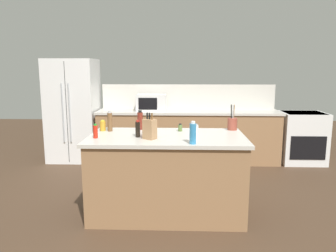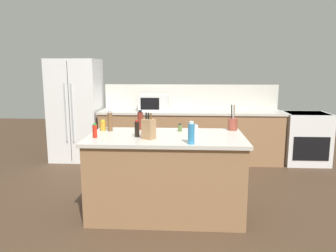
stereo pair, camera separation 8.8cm
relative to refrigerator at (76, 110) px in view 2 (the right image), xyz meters
The scene contains 17 objects.
ground_plane 3.05m from the refrigerator, 50.90° to the right, with size 14.00×14.00×0.00m, color #473323.
back_counter_run 2.18m from the refrigerator, ahead, with size 3.30×0.66×0.94m.
wall_backsplash 2.16m from the refrigerator, ahead, with size 3.26×0.03×0.46m, color beige.
kitchen_island 2.94m from the refrigerator, 50.90° to the right, with size 1.80×0.99×0.94m.
refrigerator is the anchor object (origin of this frame).
range_oven 4.22m from the refrigerator, ahead, with size 0.76×0.65×0.92m.
microwave 1.47m from the refrigerator, ahead, with size 0.53×0.39×0.30m.
knife_block 2.94m from the refrigerator, 55.95° to the right, with size 0.16×0.15×0.29m.
utensil_crock 3.23m from the refrigerator, 35.27° to the right, with size 0.12×0.12×0.32m.
soy_sauce_bottle 2.78m from the refrigerator, 57.30° to the right, with size 0.05×0.05×0.19m.
hot_sauce_bottle 2.63m from the refrigerator, 66.70° to the right, with size 0.05×0.05×0.16m.
honey_jar 2.23m from the refrigerator, 62.80° to the right, with size 0.07×0.07×0.13m.
pepper_grinder 2.30m from the refrigerator, 60.93° to the right, with size 0.06×0.06×0.25m.
dish_soap_bottle 3.39m from the refrigerator, 51.45° to the right, with size 0.07×0.07×0.24m.
spice_jar_oregano 2.80m from the refrigerator, 44.94° to the right, with size 0.05×0.05×0.10m.
salt_shaker 3.03m from the refrigerator, 44.28° to the right, with size 0.05×0.05×0.11m.
vinegar_bottle 2.39m from the refrigerator, 51.94° to the right, with size 0.07×0.07×0.24m.
Camera 2 is at (0.24, -3.69, 1.72)m, focal length 35.00 mm.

